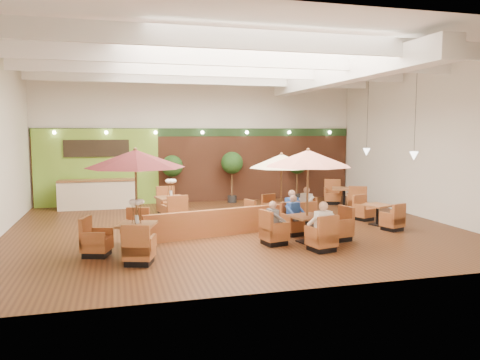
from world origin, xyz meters
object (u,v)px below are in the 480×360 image
object	(u,v)px
diner_0	(322,222)
booth_divider	(237,221)
table_1	(308,178)
diner_2	(274,218)
diner_3	(291,206)
table_0	(133,179)
topiary_2	(297,166)
table_4	(377,215)
table_5	(344,198)
topiary_1	(232,165)
diner_1	(294,211)
diner_4	(305,201)
table_3	(171,206)
table_2	(281,175)
topiary_0	(172,168)
service_counter	(97,194)

from	to	relation	value
diner_0	booth_divider	bearing A→B (deg)	113.50
table_1	diner_2	world-z (taller)	table_1
diner_3	diner_2	bearing A→B (deg)	-145.73
diner_2	table_0	bearing A→B (deg)	-97.69
topiary_2	table_4	bearing A→B (deg)	-85.70
table_5	topiary_1	size ratio (longest dim) A/B	1.34
diner_1	diner_3	world-z (taller)	diner_3
topiary_1	diner_2	bearing A→B (deg)	-95.30
diner_3	diner_4	bearing A→B (deg)	22.52
table_3	diner_1	xyz separation A→B (m)	(3.31, -3.25, 0.23)
diner_1	diner_2	xyz separation A→B (m)	(-0.97, -0.97, 0.00)
table_2	topiary_1	distance (m)	5.06
table_5	topiary_2	size ratio (longest dim) A/B	1.43
table_2	diner_0	xyz separation A→B (m)	(-0.18, -3.60, -0.88)
diner_1	topiary_2	bearing A→B (deg)	-133.93
table_2	diner_3	xyz separation A→B (m)	(0.00, -0.88, -0.89)
table_4	topiary_2	world-z (taller)	topiary_2
booth_divider	table_5	bearing A→B (deg)	21.27
table_0	topiary_2	xyz separation A→B (m)	(7.48, 7.68, -0.38)
topiary_2	table_5	bearing A→B (deg)	-68.21
diner_0	table_0	bearing A→B (deg)	159.15
table_3	topiary_1	bearing A→B (deg)	37.24
table_3	topiary_2	bearing A→B (deg)	18.30
diner_0	table_3	bearing A→B (deg)	113.25
table_5	diner_4	world-z (taller)	diner_4
table_0	table_1	bearing A→B (deg)	17.97
table_5	diner_1	xyz separation A→B (m)	(-3.79, -4.15, 0.34)
booth_divider	diner_1	bearing A→B (deg)	-31.91
table_0	table_3	bearing A→B (deg)	89.47
table_4	topiary_0	xyz separation A→B (m)	(-6.07, 6.01, 1.23)
topiary_0	diner_3	distance (m)	6.70
service_counter	diner_4	xyz separation A→B (m)	(6.94, -4.84, 0.16)
table_5	topiary_2	distance (m)	2.99
table_4	diner_3	distance (m)	3.07
table_4	table_5	xyz separation A→B (m)	(0.57, 3.46, 0.06)
table_1	topiary_0	world-z (taller)	table_1
table_4	diner_1	size ratio (longest dim) A/B	3.33
service_counter	table_3	distance (m)	4.15
booth_divider	topiary_1	bearing A→B (deg)	65.31
diner_0	table_2	bearing A→B (deg)	77.80
table_0	table_5	size ratio (longest dim) A/B	0.94
booth_divider	diner_1	size ratio (longest dim) A/B	7.83
table_4	topiary_1	bearing A→B (deg)	100.84
table_2	diner_4	world-z (taller)	table_2
topiary_1	diner_3	size ratio (longest dim) A/B	2.75
table_1	topiary_0	xyz separation A→B (m)	(-2.85, 7.68, -0.24)
topiary_2	booth_divider	bearing A→B (deg)	-125.66
table_4	topiary_1	size ratio (longest dim) A/B	1.12
table_0	diner_0	size ratio (longest dim) A/B	3.29
diner_2	diner_3	distance (m)	2.10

